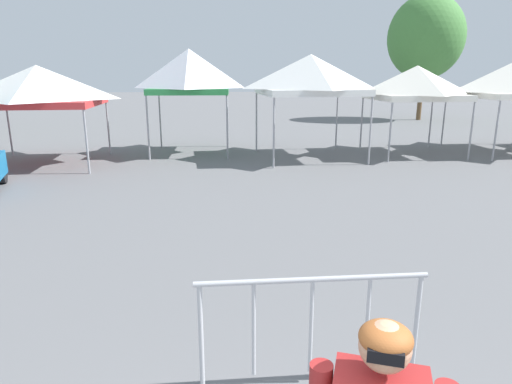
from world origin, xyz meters
TOP-DOWN VIEW (x-y plane):
  - canopy_tent_far_left at (-5.68, 13.88)m, footprint 3.61×3.61m
  - canopy_tent_far_right at (-1.17, 15.60)m, footprint 2.85×2.85m
  - canopy_tent_right_of_center at (2.85, 14.22)m, footprint 3.47×3.47m
  - canopy_tent_behind_right at (6.65, 14.57)m, footprint 2.93×2.93m
  - tree_behind_tents_right at (12.31, 26.20)m, footprint 4.45×4.45m
  - crowd_barrier_near_person at (0.50, 2.85)m, footprint 2.10×0.05m

SIDE VIEW (x-z plane):
  - crowd_barrier_near_person at x=0.50m, z-range 0.22..1.29m
  - canopy_tent_far_left at x=-5.68m, z-range 0.91..3.96m
  - canopy_tent_behind_right at x=6.65m, z-range 0.96..4.02m
  - canopy_tent_right_of_center at x=2.85m, z-range 1.06..4.47m
  - canopy_tent_far_right at x=-1.17m, z-range 1.05..4.68m
  - tree_behind_tents_right at x=12.31m, z-range 1.21..8.53m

